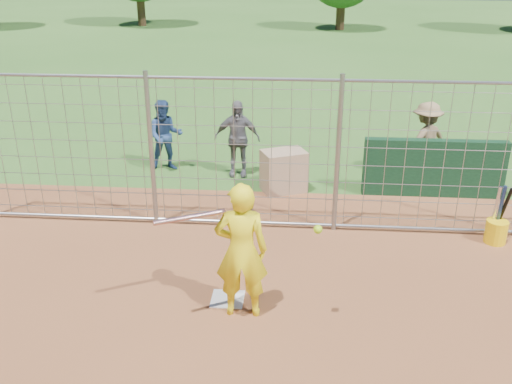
# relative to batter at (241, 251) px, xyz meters

# --- Properties ---
(ground) EXTENTS (100.00, 100.00, 0.00)m
(ground) POSITION_rel_batter_xyz_m (-0.22, 0.47, -0.90)
(ground) COLOR #2D591E
(ground) RESTS_ON ground
(home_plate) EXTENTS (0.43, 0.43, 0.02)m
(home_plate) POSITION_rel_batter_xyz_m (-0.22, 0.27, -0.89)
(home_plate) COLOR silver
(home_plate) RESTS_ON ground
(dugout_wall) EXTENTS (2.60, 0.20, 1.10)m
(dugout_wall) POSITION_rel_batter_xyz_m (3.18, 4.07, -0.35)
(dugout_wall) COLOR #11381E
(dugout_wall) RESTS_ON ground
(batter) EXTENTS (0.68, 0.47, 1.80)m
(batter) POSITION_rel_batter_xyz_m (0.00, 0.00, 0.00)
(batter) COLOR yellow
(batter) RESTS_ON ground
(bystander_a) EXTENTS (0.84, 0.72, 1.50)m
(bystander_a) POSITION_rel_batter_xyz_m (-2.11, 5.04, -0.15)
(bystander_a) COLOR navy
(bystander_a) RESTS_ON ground
(bystander_b) EXTENTS (0.93, 0.40, 1.58)m
(bystander_b) POSITION_rel_batter_xyz_m (-0.59, 4.84, -0.11)
(bystander_b) COLOR #5A595E
(bystander_b) RESTS_ON ground
(bystander_c) EXTENTS (1.18, 1.06, 1.59)m
(bystander_c) POSITION_rel_batter_xyz_m (3.16, 4.95, -0.11)
(bystander_c) COLOR #8E704D
(bystander_c) RESTS_ON ground
(equipment_bin) EXTENTS (0.95, 0.83, 0.80)m
(equipment_bin) POSITION_rel_batter_xyz_m (0.38, 4.09, -0.50)
(equipment_bin) COLOR tan
(equipment_bin) RESTS_ON ground
(equipment_in_play) EXTENTS (1.94, 0.45, 0.19)m
(equipment_in_play) POSITION_rel_batter_xyz_m (-0.21, -0.22, 0.52)
(equipment_in_play) COLOR silver
(equipment_in_play) RESTS_ON ground
(bucket_with_bats) EXTENTS (0.34, 0.36, 0.98)m
(bucket_with_bats) POSITION_rel_batter_xyz_m (3.82, 2.23, -0.65)
(bucket_with_bats) COLOR yellow
(bucket_with_bats) RESTS_ON ground
(backstop_fence) EXTENTS (9.08, 0.08, 2.60)m
(backstop_fence) POSITION_rel_batter_xyz_m (-0.22, 2.47, 0.36)
(backstop_fence) COLOR gray
(backstop_fence) RESTS_ON ground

